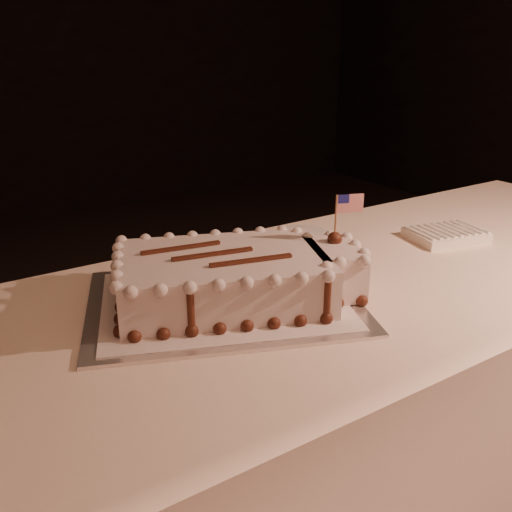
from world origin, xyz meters
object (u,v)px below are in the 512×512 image
banquet_table (315,424)px  sheet_cake (237,276)px  cake_board (224,302)px  side_plate (303,235)px  napkin_stack (446,235)px

banquet_table → sheet_cake: bearing=173.0°
cake_board → side_plate: size_ratio=3.76×
banquet_table → side_plate: 0.50m
cake_board → banquet_table: bearing=13.0°
sheet_cake → napkin_stack: (0.68, 0.03, -0.05)m
cake_board → side_plate: 0.47m
cake_board → napkin_stack: size_ratio=2.49×
sheet_cake → napkin_stack: size_ratio=2.47×
cake_board → side_plate: bearing=53.6°
sheet_cake → side_plate: 0.45m
cake_board → napkin_stack: 0.71m
banquet_table → cake_board: 0.45m
banquet_table → cake_board: (-0.23, 0.04, 0.38)m
side_plate → sheet_cake: bearing=-145.2°
banquet_table → cake_board: size_ratio=4.38×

